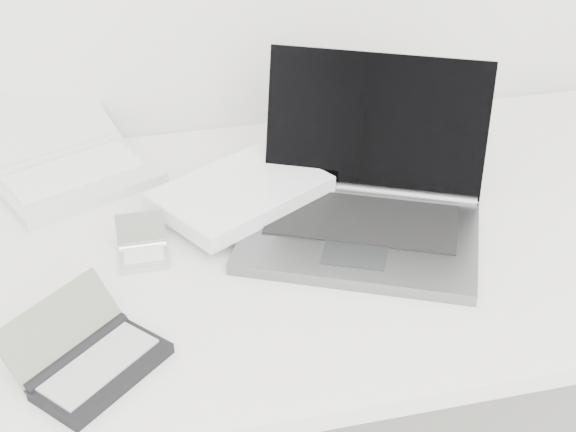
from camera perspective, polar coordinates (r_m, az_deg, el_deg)
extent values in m
cube|color=white|center=(1.35, 0.85, -1.59)|extent=(1.60, 0.80, 0.03)
cylinder|color=silver|center=(2.09, 18.74, -1.62)|extent=(0.04, 0.04, 0.70)
cube|color=slate|center=(1.31, 5.10, -1.51)|extent=(0.45, 0.39, 0.02)
cube|color=black|center=(1.33, 5.33, -0.23)|extent=(0.34, 0.26, 0.00)
cube|color=black|center=(1.39, 6.26, 6.59)|extent=(0.37, 0.23, 0.23)
cylinder|color=slate|center=(1.41, 5.81, 1.77)|extent=(0.35, 0.18, 0.02)
cube|color=#36393B|center=(1.25, 4.74, -2.78)|extent=(0.12, 0.10, 0.00)
cube|color=white|center=(1.38, -3.40, 1.69)|extent=(0.33, 0.30, 0.03)
cube|color=white|center=(1.37, -3.42, 2.23)|extent=(0.33, 0.29, 0.00)
cube|color=silver|center=(1.51, -14.66, 2.49)|extent=(0.32, 0.28, 0.02)
cube|color=white|center=(1.52, -15.01, 3.13)|extent=(0.26, 0.20, 0.00)
cube|color=silver|center=(1.63, -17.44, 6.29)|extent=(0.31, 0.25, 0.08)
cylinder|color=silver|center=(1.58, -16.12, 4.12)|extent=(0.25, 0.13, 0.02)
cube|color=#B3B4B8|center=(1.28, -10.19, -3.03)|extent=(0.08, 0.06, 0.01)
cube|color=silver|center=(1.28, -10.22, -2.78)|extent=(0.06, 0.03, 0.00)
cube|color=gray|center=(1.30, -10.44, -0.88)|extent=(0.08, 0.02, 0.05)
cylinder|color=#B3B4B8|center=(1.31, -10.30, -2.09)|extent=(0.08, 0.01, 0.01)
cube|color=black|center=(1.10, -13.03, -10.71)|extent=(0.19, 0.19, 0.02)
cube|color=#979797|center=(1.09, -13.26, -10.24)|extent=(0.16, 0.15, 0.00)
cube|color=slate|center=(1.12, -15.95, -7.52)|extent=(0.17, 0.16, 0.07)
cylinder|color=black|center=(1.12, -14.72, -9.37)|extent=(0.14, 0.13, 0.02)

